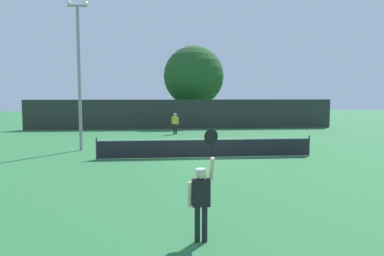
% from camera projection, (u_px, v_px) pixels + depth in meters
% --- Properties ---
extents(ground_plane, '(120.00, 120.00, 0.00)m').
position_uv_depth(ground_plane, '(206.00, 157.00, 18.64)').
color(ground_plane, '#2D723D').
extents(tennis_net, '(10.96, 0.08, 1.07)m').
position_uv_depth(tennis_net, '(206.00, 147.00, 18.60)').
color(tennis_net, '#232328').
rests_on(tennis_net, ground).
extents(perimeter_fence, '(29.07, 0.12, 2.75)m').
position_uv_depth(perimeter_fence, '(182.00, 114.00, 34.61)').
color(perimeter_fence, '#2D332D').
rests_on(perimeter_fence, ground).
extents(player_serving, '(0.67, 0.39, 2.44)m').
position_uv_depth(player_serving, '(202.00, 194.00, 7.83)').
color(player_serving, black).
rests_on(player_serving, ground).
extents(player_receiving, '(0.57, 0.25, 1.69)m').
position_uv_depth(player_receiving, '(175.00, 122.00, 29.58)').
color(player_receiving, yellow).
rests_on(player_receiving, ground).
extents(tennis_ball, '(0.07, 0.07, 0.07)m').
position_uv_depth(tennis_ball, '(217.00, 147.00, 22.02)').
color(tennis_ball, '#CCE033').
rests_on(tennis_ball, ground).
extents(light_pole, '(1.18, 0.28, 8.39)m').
position_uv_depth(light_pole, '(79.00, 67.00, 20.67)').
color(light_pole, gray).
rests_on(light_pole, ground).
extents(large_tree, '(6.38, 6.38, 8.38)m').
position_uv_depth(large_tree, '(194.00, 76.00, 39.00)').
color(large_tree, brown).
rests_on(large_tree, ground).
extents(parked_car_near, '(2.16, 4.31, 1.69)m').
position_uv_depth(parked_car_near, '(149.00, 117.00, 39.80)').
color(parked_car_near, navy).
rests_on(parked_car_near, ground).
extents(parked_car_mid, '(1.93, 4.21, 1.69)m').
position_uv_depth(parked_car_mid, '(228.00, 115.00, 43.27)').
color(parked_car_mid, white).
rests_on(parked_car_mid, ground).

